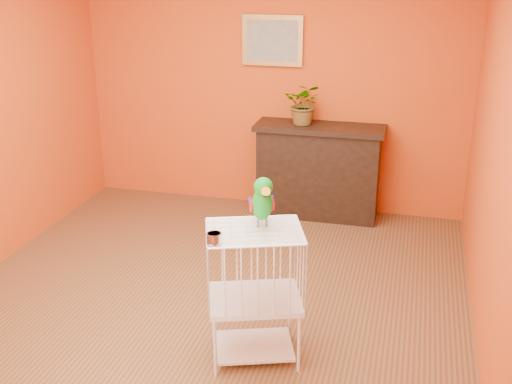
# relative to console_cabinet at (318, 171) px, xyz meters

# --- Properties ---
(ground) EXTENTS (4.50, 4.50, 0.00)m
(ground) POSITION_rel_console_cabinet_xyz_m (-0.54, -2.02, -0.48)
(ground) COLOR brown
(ground) RESTS_ON ground
(room_shell) EXTENTS (4.50, 4.50, 4.50)m
(room_shell) POSITION_rel_console_cabinet_xyz_m (-0.54, -2.02, 1.10)
(room_shell) COLOR #D04413
(room_shell) RESTS_ON ground
(console_cabinet) EXTENTS (1.29, 0.47, 0.96)m
(console_cabinet) POSITION_rel_console_cabinet_xyz_m (0.00, 0.00, 0.00)
(console_cabinet) COLOR black
(console_cabinet) RESTS_ON ground
(potted_plant) EXTENTS (0.38, 0.42, 0.32)m
(potted_plant) POSITION_rel_console_cabinet_xyz_m (-0.16, 0.01, 0.64)
(potted_plant) COLOR #26722D
(potted_plant) RESTS_ON console_cabinet
(framed_picture) EXTENTS (0.62, 0.04, 0.50)m
(framed_picture) POSITION_rel_console_cabinet_xyz_m (-0.54, 0.19, 1.27)
(framed_picture) COLOR #AF853E
(framed_picture) RESTS_ON room_shell
(birdcage) EXTENTS (0.72, 0.63, 0.93)m
(birdcage) POSITION_rel_console_cabinet_xyz_m (-0.00, -2.58, -0.00)
(birdcage) COLOR silver
(birdcage) RESTS_ON ground
(feed_cup) EXTENTS (0.09, 0.09, 0.06)m
(feed_cup) POSITION_rel_console_cabinet_xyz_m (-0.18, -2.84, 0.48)
(feed_cup) COLOR silver
(feed_cup) RESTS_ON birdcage
(parrot) EXTENTS (0.20, 0.30, 0.34)m
(parrot) POSITION_rel_console_cabinet_xyz_m (0.03, -2.51, 0.62)
(parrot) COLOR #59544C
(parrot) RESTS_ON birdcage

